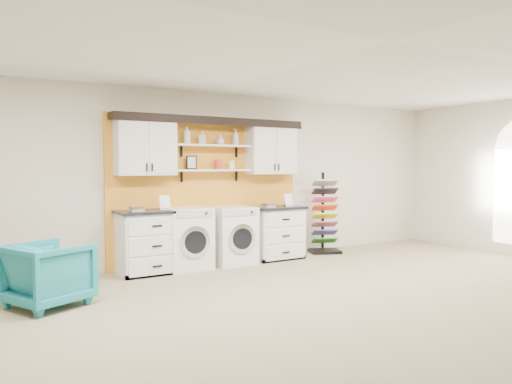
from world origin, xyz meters
TOP-DOWN VIEW (x-y plane):
  - floor at (0.00, 0.00)m, footprint 10.00×10.00m
  - ceiling at (0.00, 0.00)m, footprint 10.00×10.00m
  - wall_back at (0.00, 4.00)m, footprint 10.00×0.00m
  - accent_panel at (0.00, 3.96)m, footprint 3.40×0.07m
  - upper_cabinet_left at (-1.13, 3.79)m, footprint 0.90×0.35m
  - upper_cabinet_right at (1.13, 3.79)m, footprint 0.90×0.35m
  - shelf_lower at (0.00, 3.80)m, footprint 1.32×0.28m
  - shelf_upper at (0.00, 3.80)m, footprint 1.32×0.28m
  - crown_molding at (0.00, 3.81)m, footprint 3.30×0.41m
  - picture_frame at (-0.35, 3.85)m, footprint 0.18×0.02m
  - canister_red at (0.10, 3.80)m, footprint 0.11×0.11m
  - canister_cream at (0.35, 3.80)m, footprint 0.10×0.10m
  - base_cabinet_left at (-1.13, 3.64)m, footprint 0.96×0.66m
  - base_cabinet_right at (1.13, 3.64)m, footprint 0.92×0.66m
  - washer at (-0.55, 3.64)m, footprint 0.69×0.71m
  - dryer at (0.26, 3.64)m, footprint 0.67×0.71m
  - sample_rack at (2.24, 3.67)m, footprint 0.67×0.63m
  - armchair at (-2.71, 2.57)m, footprint 1.06×1.05m
  - soap_bottle_a at (-0.45, 3.80)m, footprint 0.13×0.13m
  - soap_bottle_b at (-0.18, 3.80)m, footprint 0.14×0.14m
  - soap_bottle_c at (0.14, 3.80)m, footprint 0.16×0.16m
  - soap_bottle_d at (0.43, 3.80)m, footprint 0.13×0.13m

SIDE VIEW (x-z plane):
  - floor at x=0.00m, z-range 0.00..0.00m
  - armchair at x=-2.71m, z-range 0.00..0.73m
  - base_cabinet_right at x=1.13m, z-range 0.00..0.90m
  - dryer at x=0.26m, z-range 0.00..0.94m
  - base_cabinet_left at x=-1.13m, z-range 0.00..0.94m
  - washer at x=-0.55m, z-range 0.00..0.96m
  - sample_rack at x=2.24m, z-range -0.25..1.23m
  - accent_panel at x=0.00m, z-range 0.00..2.40m
  - wall_back at x=0.00m, z-range -3.60..6.40m
  - shelf_lower at x=0.00m, z-range 1.52..1.54m
  - canister_cream at x=0.35m, z-range 1.54..1.69m
  - canister_red at x=0.10m, z-range 1.54..1.71m
  - picture_frame at x=-0.35m, z-range 1.54..1.77m
  - upper_cabinet_left at x=-1.13m, z-range 1.46..2.30m
  - upper_cabinet_right at x=1.13m, z-range 1.46..2.30m
  - shelf_upper at x=0.00m, z-range 1.92..1.94m
  - soap_bottle_c at x=0.14m, z-range 1.94..2.11m
  - soap_bottle_b at x=-0.18m, z-range 1.95..2.16m
  - soap_bottle_d at x=0.43m, z-range 1.94..2.21m
  - soap_bottle_a at x=-0.45m, z-range 1.95..2.22m
  - crown_molding at x=0.00m, z-range 2.26..2.39m
  - ceiling at x=0.00m, z-range 2.80..2.80m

